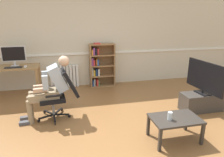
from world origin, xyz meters
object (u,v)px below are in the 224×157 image
Objects in this scene: drinking_glass at (170,116)px; bookshelf at (100,65)px; imac_monitor at (14,55)px; spare_remote at (170,115)px; computer_desk at (14,71)px; person_seated at (50,87)px; coffee_table at (175,121)px; computer_mouse at (25,66)px; radiator at (65,76)px; tv_screen at (205,77)px; office_chair at (60,92)px; keyboard at (13,67)px; tv_stand at (201,102)px.

bookshelf is at bearing 101.43° from drinking_glass.
spare_remote is (2.79, -2.59, -0.63)m from imac_monitor.
computer_desk is at bearing -172.31° from bookshelf.
person_seated is 9.69× the size of drinking_glass.
coffee_table is at bearing -76.22° from bookshelf.
spare_remote is (2.52, -2.39, -0.37)m from computer_mouse.
tv_screen is at bearing -37.03° from radiator.
bookshelf is at bearing -5.63° from radiator.
office_chair is 0.96× the size of tv_screen.
computer_mouse is at bearing -167.55° from bookshelf.
coffee_table is (2.84, -2.45, -0.43)m from keyboard.
bookshelf is at bearing 5.75° from imac_monitor.
tv_screen is 1.46m from coffee_table.
person_seated is at bearing 148.48° from coffee_table.
computer_desk is 1.54× the size of radiator.
computer_mouse reaches higher than keyboard.
drinking_glass reaches higher than tv_stand.
computer_desk is 1.66m from person_seated.
keyboard is at bearing -75.21° from computer_desk.
person_seated reaches higher than tv_screen.
tv_screen is (3.69, -1.61, -0.04)m from computer_mouse.
office_chair is (-1.06, -1.66, -0.08)m from bookshelf.
drinking_glass is (1.58, -3.01, 0.15)m from radiator.
bookshelf is 1.60× the size of radiator.
person_seated is 3.09m from tv_screen.
computer_mouse is (0.27, -0.20, -0.26)m from imac_monitor.
keyboard is 1.34m from radiator.
office_chair is 2.07m from drinking_glass.
coffee_table is at bearing -41.98° from computer_desk.
computer_mouse is (0.30, -0.12, 0.14)m from computer_desk.
computer_desk reaches higher than spare_remote.
computer_desk is 3.05× the size of keyboard.
tv_stand is at bearing 37.81° from coffee_table.
coffee_table is (-1.11, -0.86, 0.15)m from tv_stand.
office_chair is at bearing -122.63° from bookshelf.
imac_monitor is 0.65× the size of tv_stand.
computer_desk is 11.76× the size of computer_mouse.
keyboard is 1.65m from office_chair.
bookshelf is at bearing 103.78° from coffee_table.
computer_mouse reaches higher than tv_stand.
person_seated is 8.14× the size of spare_remote.
tv_screen is at bearing -102.61° from spare_remote.
keyboard is at bearing -175.65° from computer_mouse.
imac_monitor reaches higher than bookshelf.
spare_remote is (0.65, -2.80, -0.20)m from bookshelf.
computer_mouse reaches higher than radiator.
bookshelf is at bearing 11.47° from keyboard.
spare_remote is (1.72, -1.14, -0.12)m from office_chair.
computer_desk is at bearing 61.31° from tv_screen.
computer_desk is 2.19m from bookshelf.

